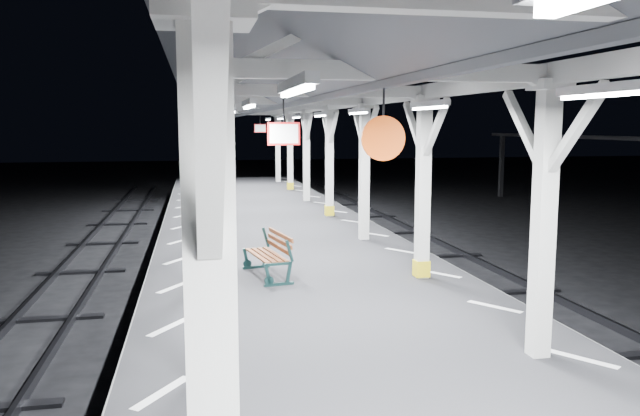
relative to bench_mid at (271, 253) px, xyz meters
name	(u,v)px	position (x,y,z in m)	size (l,w,h in m)	color
ground	(340,381)	(0.70, -2.67, -1.43)	(120.00, 120.00, 0.00)	black
platform	(340,349)	(0.70, -2.67, -0.93)	(6.00, 50.00, 1.00)	black
hazard_stripes_left	(170,327)	(-1.75, -2.67, -0.43)	(1.00, 48.00, 0.01)	silver
hazard_stripes_right	(494,307)	(3.15, -2.67, -0.43)	(1.00, 48.00, 0.01)	silver
track_right	(635,352)	(5.70, -2.67, -1.36)	(2.20, 60.00, 0.16)	#2D2D33
canopy	(342,70)	(0.70, -2.68, 3.12)	(5.40, 49.00, 4.65)	silver
bench_mid	(271,253)	(0.00, 0.00, 0.00)	(0.81, 1.58, 0.82)	#132D2D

